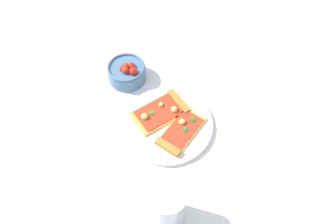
# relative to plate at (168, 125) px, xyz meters

# --- Properties ---
(ground_plane) EXTENTS (2.40, 2.40, 0.00)m
(ground_plane) POSITION_rel_plate_xyz_m (0.02, 0.02, -0.01)
(ground_plane) COLOR silver
(ground_plane) RESTS_ON ground
(plate) EXTENTS (0.26, 0.26, 0.01)m
(plate) POSITION_rel_plate_xyz_m (0.00, 0.00, 0.00)
(plate) COLOR white
(plate) RESTS_ON ground_plane
(pizza_slice_near) EXTENTS (0.16, 0.16, 0.02)m
(pizza_slice_near) POSITION_rel_plate_xyz_m (0.04, 0.03, 0.01)
(pizza_slice_near) COLOR #E5B256
(pizza_slice_near) RESTS_ON plate
(pizza_slice_far) EXTENTS (0.15, 0.18, 0.03)m
(pizza_slice_far) POSITION_rel_plate_xyz_m (-0.04, -0.01, 0.01)
(pizza_slice_far) COLOR gold
(pizza_slice_far) RESTS_ON plate
(salad_bowl) EXTENTS (0.12, 0.12, 0.07)m
(salad_bowl) POSITION_rel_plate_xyz_m (-0.19, -0.11, 0.02)
(salad_bowl) COLOR #4C7299
(salad_bowl) RESTS_ON ground_plane
(soda_glass) EXTENTS (0.08, 0.08, 0.13)m
(soda_glass) POSITION_rel_plate_xyz_m (0.26, -0.03, 0.05)
(soda_glass) COLOR silver
(soda_glass) RESTS_ON ground_plane
(paper_napkin) EXTENTS (0.14, 0.18, 0.00)m
(paper_napkin) POSITION_rel_plate_xyz_m (-0.18, 0.15, -0.01)
(paper_napkin) COLOR silver
(paper_napkin) RESTS_ON ground_plane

